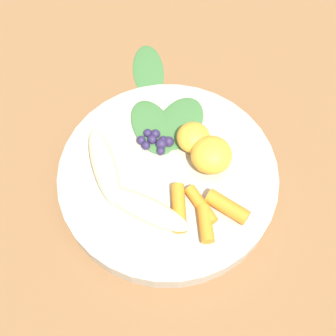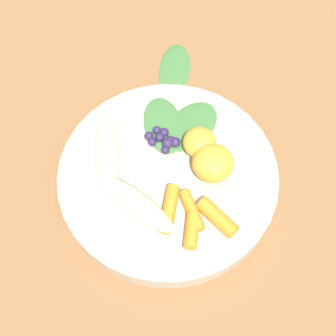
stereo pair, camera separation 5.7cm
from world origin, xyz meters
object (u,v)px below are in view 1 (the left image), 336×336
bowl (168,177)px  orange_segment_near (193,137)px  banana_peeled_right (104,165)px  kale_leaf_stray (148,70)px  banana_peeled_left (146,209)px

bowl → orange_segment_near: (-0.01, 0.05, 0.03)m
banana_peeled_right → kale_leaf_stray: bearing=147.4°
banana_peeled_left → banana_peeled_right: size_ratio=1.00×
banana_peeled_right → orange_segment_near: orange_segment_near is taller
banana_peeled_left → orange_segment_near: 0.12m
banana_peeled_right → orange_segment_near: size_ratio=2.58×
bowl → kale_leaf_stray: (-0.17, 0.10, -0.01)m
bowl → banana_peeled_right: (-0.05, -0.06, 0.03)m
banana_peeled_right → kale_leaf_stray: banana_peeled_right is taller
banana_peeled_left → banana_peeled_right: (-0.08, -0.01, 0.00)m
kale_leaf_stray → bowl: bearing=-176.8°
kale_leaf_stray → banana_peeled_right: bearing=159.5°
banana_peeled_right → bowl: bearing=71.4°
banana_peeled_left → orange_segment_near: size_ratio=2.58×
bowl → orange_segment_near: size_ratio=6.55×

